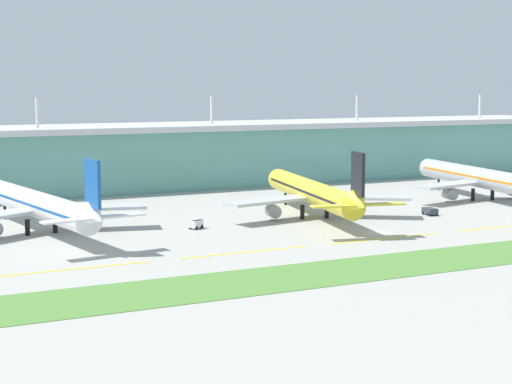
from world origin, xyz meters
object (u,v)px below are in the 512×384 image
object	(u,v)px
baggage_cart	(196,223)
airliner_center	(313,192)
pushback_tug	(430,211)
airliner_far_middle	(480,178)
airliner_near_middle	(38,205)

from	to	relation	value
baggage_cart	airliner_center	bearing A→B (deg)	3.40
pushback_tug	baggage_cart	distance (m)	62.10
airliner_far_middle	baggage_cart	distance (m)	93.31
airliner_near_middle	baggage_cart	world-z (taller)	airliner_near_middle
baggage_cart	pushback_tug	bearing A→B (deg)	-7.11
airliner_near_middle	pushback_tug	bearing A→B (deg)	-10.81
airliner_center	pushback_tug	world-z (taller)	airliner_center
airliner_center	baggage_cart	distance (m)	32.89
airliner_near_middle	pushback_tug	xyz separation A→B (m)	(95.47, -18.23, -5.36)
airliner_center	baggage_cart	size ratio (longest dim) A/B	17.36
airliner_far_middle	pushback_tug	bearing A→B (deg)	-151.84
airliner_far_middle	pushback_tug	distance (m)	35.70
airliner_far_middle	pushback_tug	size ratio (longest dim) A/B	15.06
airliner_near_middle	baggage_cart	size ratio (longest dim) A/B	17.70
pushback_tug	airliner_far_middle	bearing A→B (deg)	28.16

